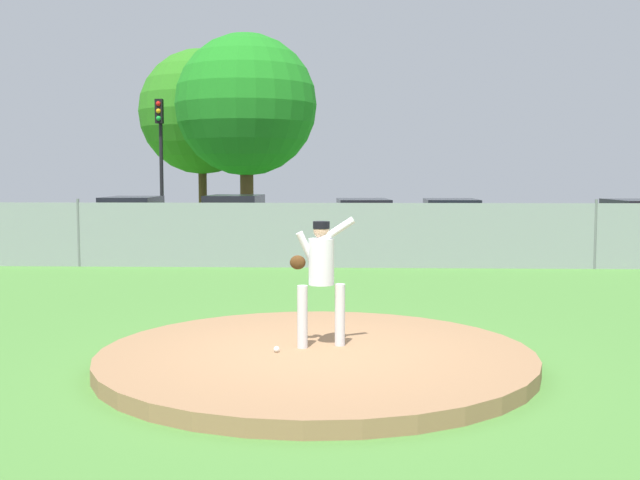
{
  "coord_description": "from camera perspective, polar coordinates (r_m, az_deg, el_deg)",
  "views": [
    {
      "loc": [
        0.4,
        -9.14,
        2.33
      ],
      "look_at": [
        -0.03,
        1.93,
        1.4
      ],
      "focal_mm": 42.16,
      "sensor_mm": 36.0,
      "label": 1
    }
  ],
  "objects": [
    {
      "name": "asphalt_strip",
      "position": [
        23.75,
        1.26,
        -0.79
      ],
      "size": [
        44.0,
        7.0,
        0.01
      ],
      "primitive_type": "cube",
      "color": "#2B2B2D",
      "rests_on": "ground_plane"
    },
    {
      "name": "baseball",
      "position": [
        9.3,
        -3.31,
        -8.28
      ],
      "size": [
        0.07,
        0.07,
        0.07
      ],
      "primitive_type": "sphere",
      "color": "white",
      "rests_on": "pitchers_mound"
    },
    {
      "name": "parked_car_teal",
      "position": [
        23.97,
        9.89,
        1.04
      ],
      "size": [
        1.88,
        4.05,
        1.63
      ],
      "color": "#146066",
      "rests_on": "ground_plane"
    },
    {
      "name": "traffic_light_near",
      "position": [
        28.97,
        -12.02,
        7.11
      ],
      "size": [
        0.28,
        0.46,
        5.2
      ],
      "color": "black",
      "rests_on": "ground_plane"
    },
    {
      "name": "parked_car_champagne",
      "position": [
        24.23,
        -6.47,
        1.25
      ],
      "size": [
        1.89,
        4.56,
        1.74
      ],
      "color": "tan",
      "rests_on": "ground_plane"
    },
    {
      "name": "parked_car_red",
      "position": [
        25.22,
        23.06,
        0.94
      ],
      "size": [
        1.85,
        4.7,
        1.62
      ],
      "color": "#A81919",
      "rests_on": "ground_plane"
    },
    {
      "name": "tree_bushy_near",
      "position": [
        30.61,
        -5.63,
        10.13
      ],
      "size": [
        5.64,
        5.64,
        8.01
      ],
      "color": "#4C331E",
      "rests_on": "ground_plane"
    },
    {
      "name": "pitchers_mound",
      "position": [
        9.41,
        -0.28,
        -8.92
      ],
      "size": [
        5.38,
        5.38,
        0.19
      ],
      "primitive_type": "cylinder",
      "color": "#99704C",
      "rests_on": "ground_plane"
    },
    {
      "name": "tree_leaning_west",
      "position": [
        34.55,
        -8.97,
        9.57
      ],
      "size": [
        5.56,
        5.56,
        8.01
      ],
      "color": "#4C331E",
      "rests_on": "ground_plane"
    },
    {
      "name": "pitcher_youth",
      "position": [
        9.42,
        0.03,
        -2.27
      ],
      "size": [
        0.83,
        0.32,
        1.64
      ],
      "color": "silver",
      "rests_on": "pitchers_mound"
    },
    {
      "name": "parked_car_silver",
      "position": [
        24.9,
        -14.04,
        1.18
      ],
      "size": [
        1.91,
        4.71,
        1.69
      ],
      "color": "#B7BABF",
      "rests_on": "ground_plane"
    },
    {
      "name": "parked_car_burgundy",
      "position": [
        23.62,
        3.29,
        1.06
      ],
      "size": [
        1.99,
        4.4,
        1.63
      ],
      "color": "maroon",
      "rests_on": "ground_plane"
    },
    {
      "name": "chainlink_fence",
      "position": [
        19.2,
        1.03,
        0.36
      ],
      "size": [
        33.13,
        0.07,
        1.76
      ],
      "color": "gray",
      "rests_on": "ground_plane"
    },
    {
      "name": "ground_plane",
      "position": [
        15.32,
        0.71,
        -3.92
      ],
      "size": [
        80.0,
        80.0,
        0.0
      ],
      "primitive_type": "plane",
      "color": "#4C8438"
    }
  ]
}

